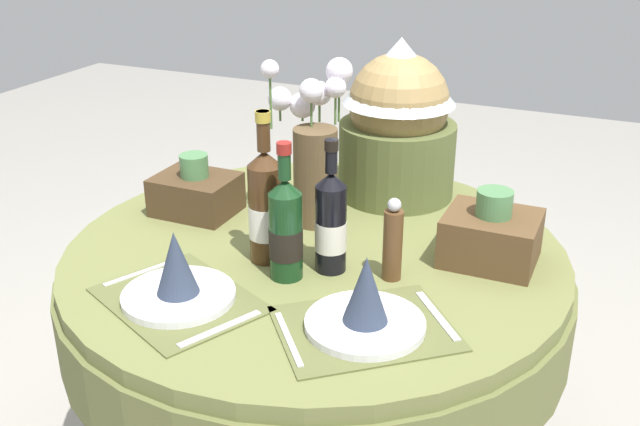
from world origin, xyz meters
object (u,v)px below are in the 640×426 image
Objects in this scene: place_setting_left at (177,281)px; place_setting_right at (365,308)px; wine_bottle_right at (331,222)px; woven_basket_side_left at (196,192)px; wine_bottle_left at (287,229)px; wine_bottle_centre at (266,206)px; woven_basket_side_right at (491,235)px; pepper_mill at (393,242)px; flower_vase at (314,149)px; dining_table at (315,296)px; gift_tub_back_centre at (398,115)px.

place_setting_right is (0.40, 0.06, 0.00)m from place_setting_left.
place_setting_left is at bearing -132.69° from wine_bottle_right.
place_setting_left is 0.46m from woven_basket_side_left.
place_setting_right is at bearing -29.28° from wine_bottle_left.
wine_bottle_centre reaches higher than woven_basket_side_right.
place_setting_left is at bearing -143.99° from pepper_mill.
woven_basket_side_left is at bearing -177.35° from woven_basket_side_right.
woven_basket_side_right reaches higher than woven_basket_side_left.
place_setting_left is 0.27m from wine_bottle_centre.
wine_bottle_right is (0.15, -0.24, -0.08)m from flower_vase.
gift_tub_back_centre is (0.07, 0.40, 0.36)m from dining_table.
gift_tub_back_centre reaches higher than place_setting_left.
wine_bottle_centre is at bearing 149.04° from place_setting_right.
wine_bottle_left is at bearing -146.76° from woven_basket_side_right.
place_setting_right reaches higher than dining_table.
dining_table is 3.90× the size of wine_bottle_left.
pepper_mill reaches higher than dining_table.
dining_table is 6.38× the size of pepper_mill.
woven_basket_side_left is (-0.61, 0.35, 0.01)m from place_setting_right.
place_setting_right is 0.38m from wine_bottle_centre.
woven_basket_side_right is at bearing 22.82° from wine_bottle_centre.
wine_bottle_left is 0.10m from wine_bottle_right.
pepper_mill is at bearing -72.36° from gift_tub_back_centre.
place_setting_left is 0.36m from wine_bottle_right.
woven_basket_side_left reaches higher than place_setting_right.
woven_basket_side_right is (0.18, 0.17, -0.02)m from pepper_mill.
gift_tub_back_centre is 0.48m from woven_basket_side_right.
wine_bottle_left is 0.10m from wine_bottle_centre.
place_setting_left is 1.99× the size of woven_basket_side_right.
gift_tub_back_centre is 2.12× the size of woven_basket_side_left.
gift_tub_back_centre is 0.58m from woven_basket_side_left.
place_setting_left is 0.99× the size of flower_vase.
woven_basket_side_right is at bearing -5.91° from flower_vase.
gift_tub_back_centre is at bearing 83.46° from wine_bottle_left.
flower_vase is at bearing -118.54° from gift_tub_back_centre.
woven_basket_side_left is 0.78m from woven_basket_side_right.
dining_table is 2.88× the size of place_setting_right.
dining_table is 5.84× the size of woven_basket_side_right.
dining_table is 0.55m from gift_tub_back_centre.
pepper_mill is (-0.02, 0.22, 0.04)m from place_setting_right.
dining_table is at bearing -10.25° from woven_basket_side_left.
wine_bottle_centre reaches higher than wine_bottle_right.
pepper_mill is at bearing 36.01° from place_setting_left.
pepper_mill is 0.44× the size of gift_tub_back_centre.
wine_bottle_left is (0.16, 0.19, 0.07)m from place_setting_left.
woven_basket_side_right is (0.48, 0.20, -0.07)m from wine_bottle_centre.
wine_bottle_right reaches higher than place_setting_left.
place_setting_right is at bearing -55.00° from flower_vase.
place_setting_left is at bearing -100.39° from flower_vase.
pepper_mill is 0.92× the size of woven_basket_side_right.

